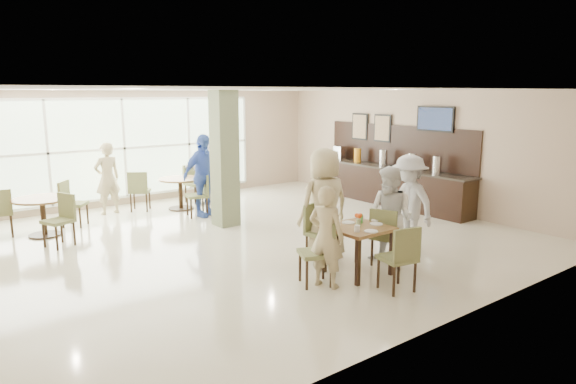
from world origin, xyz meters
TOP-DOWN VIEW (x-y plane):
  - ground at (0.00, 0.00)m, footprint 10.00×10.00m
  - room_shell at (0.00, 0.00)m, footprint 10.00×10.00m
  - window_bank at (-0.50, 4.46)m, footprint 7.00×0.04m
  - column at (0.40, 1.20)m, footprint 0.45×0.45m
  - main_table at (0.47, -2.60)m, footprint 0.86×0.86m
  - round_table_left at (-2.83, 2.65)m, footprint 1.08×1.08m
  - round_table_right at (0.32, 3.15)m, footprint 1.02×1.02m
  - chairs_main_table at (0.42, -2.59)m, footprint 2.07×2.15m
  - chairs_table_left at (-2.82, 2.61)m, footprint 1.94×1.93m
  - chairs_table_right at (0.24, 3.15)m, footprint 2.06×1.91m
  - tabletop_clutter at (0.47, -2.60)m, footprint 0.76×0.77m
  - buffet_counter at (4.70, 0.51)m, footprint 0.64×4.70m
  - wall_tv at (4.94, -0.60)m, footprint 0.06×1.00m
  - framed_art_a at (4.95, 1.00)m, footprint 0.05×0.55m
  - framed_art_b at (4.95, 1.80)m, footprint 0.05×0.55m
  - teen_left at (-0.27, -2.70)m, footprint 0.53×0.63m
  - teen_far at (0.57, -1.71)m, footprint 0.98×0.63m
  - teen_right at (1.16, -2.63)m, footprint 0.69×0.84m
  - teen_standing at (2.08, -2.24)m, footprint 0.75×1.16m
  - adult_a at (0.42, 2.19)m, footprint 1.20×0.85m
  - adult_b at (1.13, 3.05)m, footprint 1.03×1.70m
  - adult_standing at (-1.21, 3.70)m, footprint 0.64×0.46m

SIDE VIEW (x-z plane):
  - ground at x=0.00m, z-range 0.00..0.00m
  - chairs_main_table at x=0.42m, z-range 0.00..0.95m
  - chairs_table_left at x=-2.82m, z-range 0.00..0.95m
  - chairs_table_right at x=0.24m, z-range 0.00..0.95m
  - buffet_counter at x=4.70m, z-range -0.42..1.53m
  - round_table_right at x=0.32m, z-range 0.18..0.93m
  - round_table_left at x=-2.83m, z-range 0.19..0.94m
  - main_table at x=0.47m, z-range 0.27..1.02m
  - teen_left at x=-0.27m, z-range 0.00..1.48m
  - teen_right at x=1.16m, z-range 0.00..1.60m
  - tabletop_clutter at x=0.47m, z-range 0.71..0.91m
  - adult_standing at x=-1.21m, z-range 0.00..1.65m
  - teen_standing at x=2.08m, z-range 0.00..1.69m
  - adult_b at x=1.13m, z-range 0.00..1.71m
  - adult_a at x=0.42m, z-range 0.00..1.85m
  - teen_far at x=0.57m, z-range 0.00..1.87m
  - window_bank at x=-0.50m, z-range -2.10..4.90m
  - column at x=0.40m, z-range 0.00..2.80m
  - room_shell at x=0.00m, z-range -3.30..6.70m
  - framed_art_a at x=4.95m, z-range 1.50..2.20m
  - framed_art_b at x=4.95m, z-range 1.50..2.20m
  - wall_tv at x=4.94m, z-range 1.86..2.44m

